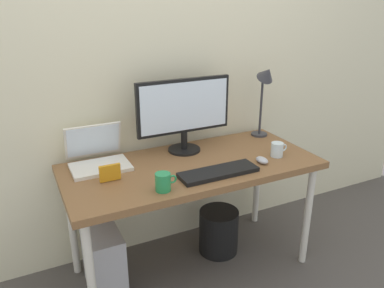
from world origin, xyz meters
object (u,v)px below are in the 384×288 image
(monitor, at_px, (184,110))
(desk_lamp, at_px, (265,85))
(laptop, at_px, (97,156))
(glass_cup, at_px, (277,149))
(coffee_mug, at_px, (163,182))
(wastebasket, at_px, (219,231))
(photo_frame, at_px, (110,173))
(mouse, at_px, (262,160))
(desk, at_px, (192,173))
(keyboard, at_px, (218,172))
(computer_tower, at_px, (104,261))

(monitor, height_order, desk_lamp, desk_lamp)
(laptop, xyz_separation_m, glass_cup, (1.00, -0.34, -0.01))
(coffee_mug, height_order, wastebasket, coffee_mug)
(photo_frame, bearing_deg, mouse, -10.14)
(desk, distance_m, keyboard, 0.21)
(monitor, xyz_separation_m, keyboard, (0.02, -0.39, -0.25))
(glass_cup, bearing_deg, computer_tower, 172.17)
(keyboard, bearing_deg, mouse, 4.01)
(computer_tower, bearing_deg, desk_lamp, 8.61)
(desk_lamp, xyz_separation_m, glass_cup, (-0.12, -0.32, -0.31))
(keyboard, distance_m, wastebasket, 0.66)
(coffee_mug, bearing_deg, photo_frame, 134.39)
(glass_cup, bearing_deg, keyboard, -171.67)
(keyboard, bearing_deg, photo_frame, 162.47)
(desk, xyz_separation_m, mouse, (0.37, -0.17, 0.08))
(monitor, relative_size, keyboard, 1.35)
(wastebasket, bearing_deg, laptop, 168.37)
(laptop, height_order, keyboard, laptop)
(monitor, bearing_deg, desk, -102.35)
(monitor, distance_m, photo_frame, 0.60)
(mouse, bearing_deg, laptop, 155.66)
(desk_lamp, xyz_separation_m, mouse, (-0.26, -0.37, -0.34))
(monitor, xyz_separation_m, glass_cup, (0.46, -0.32, -0.22))
(desk, distance_m, laptop, 0.55)
(computer_tower, bearing_deg, photo_frame, -28.14)
(keyboard, bearing_deg, desk, 109.23)
(monitor, xyz_separation_m, computer_tower, (-0.59, -0.18, -0.77))
(keyboard, height_order, photo_frame, photo_frame)
(coffee_mug, distance_m, photo_frame, 0.30)
(desk, bearing_deg, desk_lamp, 17.51)
(monitor, xyz_separation_m, wastebasket, (0.19, -0.13, -0.83))
(desk, distance_m, glass_cup, 0.53)
(mouse, bearing_deg, monitor, 131.41)
(wastebasket, bearing_deg, keyboard, -122.51)
(laptop, height_order, coffee_mug, laptop)
(keyboard, distance_m, coffee_mug, 0.34)
(laptop, distance_m, coffee_mug, 0.50)
(laptop, xyz_separation_m, keyboard, (0.56, -0.41, -0.04))
(mouse, height_order, coffee_mug, coffee_mug)
(coffee_mug, bearing_deg, mouse, 5.65)
(monitor, bearing_deg, laptop, 177.77)
(desk, xyz_separation_m, coffee_mug, (-0.27, -0.23, 0.11))
(laptop, height_order, desk_lamp, desk_lamp)
(laptop, bearing_deg, coffee_mug, -63.98)
(mouse, height_order, photo_frame, photo_frame)
(wastebasket, bearing_deg, photo_frame, -173.00)
(desk, relative_size, monitor, 2.45)
(mouse, height_order, glass_cup, glass_cup)
(photo_frame, xyz_separation_m, wastebasket, (0.71, 0.09, -0.62))
(desk, height_order, glass_cup, glass_cup)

